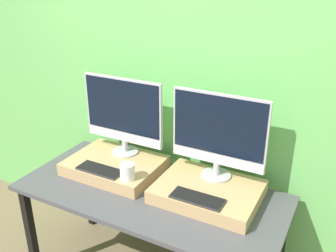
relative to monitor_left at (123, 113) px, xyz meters
name	(u,v)px	position (x,y,z in m)	size (l,w,h in m)	color
wall_back	(183,85)	(0.34, 0.21, 0.18)	(8.00, 0.04, 2.60)	#66B75B
workbench	(151,201)	(0.34, -0.23, -0.45)	(1.67, 0.75, 0.74)	#47474C
wooden_riser_left	(115,165)	(0.00, -0.13, -0.34)	(0.61, 0.46, 0.08)	tan
monitor_left	(123,113)	(0.00, 0.00, 0.00)	(0.59, 0.19, 0.54)	#B2B2B7
keyboard_left	(100,170)	(0.00, -0.29, -0.29)	(0.30, 0.12, 0.01)	#2D2D2D
mug	(127,172)	(0.21, -0.29, -0.24)	(0.09, 0.09, 0.10)	white
wooden_riser_right	(208,191)	(0.68, -0.13, -0.34)	(0.61, 0.46, 0.08)	tan
monitor_right	(218,133)	(0.68, 0.00, 0.00)	(0.59, 0.19, 0.54)	#B2B2B7
keyboard_right	(197,198)	(0.68, -0.29, -0.29)	(0.30, 0.12, 0.01)	#2D2D2D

